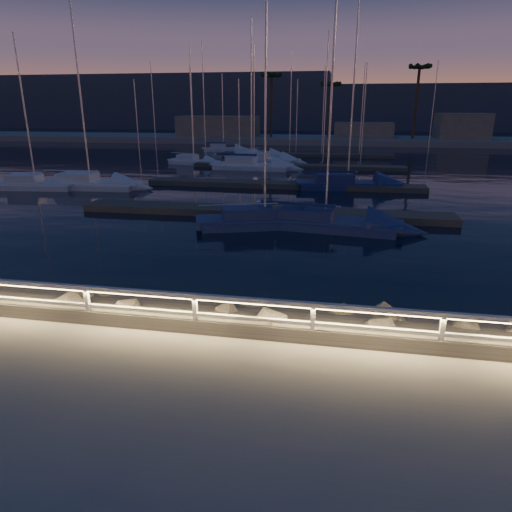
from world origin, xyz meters
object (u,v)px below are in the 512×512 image
object	(u,v)px
sailboat_k	(263,159)
sailboat_n	(252,156)
sailboat_a	(34,184)
sailboat_g	(345,183)
guard_rail	(155,301)
sailboat_f	(88,183)
sailboat_m	(222,149)
sailboat_i	(192,161)
sailboat_c	(261,219)
sailboat_d	(321,221)
sailboat_j	(249,165)

from	to	relation	value
sailboat_k	sailboat_n	world-z (taller)	sailboat_k
sailboat_a	sailboat_g	size ratio (longest dim) A/B	0.83
guard_rail	sailboat_f	bearing A→B (deg)	123.48
sailboat_a	sailboat_m	distance (m)	33.96
guard_rail	sailboat_m	size ratio (longest dim) A/B	4.20
sailboat_i	sailboat_c	bearing A→B (deg)	-50.65
sailboat_f	sailboat_k	distance (m)	22.40
sailboat_n	sailboat_f	bearing A→B (deg)	-130.66
sailboat_n	guard_rail	bearing A→B (deg)	-102.22
sailboat_d	sailboat_n	distance (m)	33.59
sailboat_f	sailboat_j	world-z (taller)	sailboat_j
sailboat_g	sailboat_n	distance (m)	22.42
guard_rail	sailboat_c	bearing A→B (deg)	88.07
sailboat_d	sailboat_m	distance (m)	44.36
sailboat_g	sailboat_n	bearing A→B (deg)	111.15
guard_rail	sailboat_a	size ratio (longest dim) A/B	3.90
sailboat_d	sailboat_m	xyz separation A→B (m)	(-16.07, 41.35, -0.00)
guard_rail	sailboat_n	size ratio (longest dim) A/B	3.44
sailboat_g	sailboat_f	bearing A→B (deg)	-178.15
sailboat_c	sailboat_j	xyz separation A→B (m)	(-5.15, 22.77, 0.06)
sailboat_c	sailboat_k	world-z (taller)	sailboat_k
sailboat_f	sailboat_a	bearing A→B (deg)	-169.41
sailboat_j	sailboat_m	xyz separation A→B (m)	(-7.70, 18.75, -0.06)
sailboat_k	sailboat_n	size ratio (longest dim) A/B	1.05
sailboat_a	sailboat_g	world-z (taller)	sailboat_g
sailboat_g	sailboat_k	size ratio (longest dim) A/B	1.01
sailboat_j	guard_rail	bearing A→B (deg)	-78.71
sailboat_f	sailboat_g	xyz separation A→B (m)	(19.85, 3.65, -0.02)
sailboat_d	sailboat_g	world-z (taller)	sailboat_g
sailboat_m	sailboat_j	bearing A→B (deg)	-84.17
sailboat_a	sailboat_f	size ratio (longest dim) A/B	0.85
sailboat_a	sailboat_m	world-z (taller)	sailboat_a
sailboat_g	sailboat_k	world-z (taller)	sailboat_g
guard_rail	sailboat_g	distance (m)	26.71
sailboat_f	sailboat_i	distance (m)	17.03
guard_rail	sailboat_i	xyz separation A→B (m)	(-11.82, 39.34, -0.98)
sailboat_d	sailboat_k	distance (m)	29.76
sailboat_i	sailboat_d	bearing A→B (deg)	-44.97
sailboat_j	sailboat_m	size ratio (longest dim) A/B	1.35
sailboat_d	sailboat_n	xyz separation A→B (m)	(-9.87, 32.11, 0.03)
sailboat_c	sailboat_f	size ratio (longest dim) A/B	0.93
sailboat_f	sailboat_i	world-z (taller)	sailboat_f
sailboat_n	sailboat_d	bearing A→B (deg)	-92.86
sailboat_f	sailboat_m	xyz separation A→B (m)	(2.54, 32.36, -0.04)
guard_rail	sailboat_m	distance (m)	56.34
guard_rail	sailboat_n	bearing A→B (deg)	97.73
sailboat_f	sailboat_g	world-z (taller)	sailboat_g
sailboat_j	sailboat_f	bearing A→B (deg)	-123.07
sailboat_a	sailboat_i	bearing A→B (deg)	61.98
guard_rail	sailboat_a	bearing A→B (deg)	131.30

